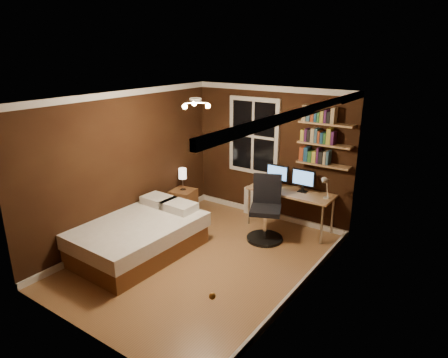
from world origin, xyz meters
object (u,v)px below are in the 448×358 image
Objects in this scene: desk at (291,194)px; desk_lamp at (326,187)px; radiator at (253,201)px; monitor_left at (277,176)px; monitor_right at (303,181)px; bed at (138,236)px; bedside_lamp at (183,179)px; nightstand at (184,203)px; office_chair at (266,215)px.

desk_lamp is (0.65, -0.08, 0.28)m from desk.
desk_lamp is (1.53, -0.28, 0.68)m from radiator.
monitor_left is 1.00× the size of monitor_right.
bed is 2.74m from desk.
bed is 1.65m from bedside_lamp.
desk is at bearing 18.38° from bedside_lamp.
bedside_lamp is at bearing 0.00° from nightstand.
bedside_lamp is at bearing -161.62° from desk.
monitor_right is 0.91m from office_chair.
monitor_right is at bearing 38.61° from office_chair.
desk is (0.88, -0.20, 0.40)m from radiator.
bedside_lamp is at bearing -141.49° from radiator.
desk is (1.95, 0.65, 0.40)m from nightstand.
desk reaches higher than bed.
nightstand is 1.25× the size of monitor_left.
desk is (1.59, 2.19, 0.37)m from bed.
office_chair reaches higher than bedside_lamp.
bed is 2.50m from radiator.
desk is 3.61× the size of monitor_right.
desk_lamp is at bearing -18.30° from monitor_right.
office_chair is (0.72, -0.81, 0.17)m from radiator.
monitor_right is (2.14, 0.72, 0.18)m from bedside_lamp.
nightstand is 0.48× the size of office_chair.
radiator is (1.07, 0.85, 0.00)m from nightstand.
bed is 1.59m from nightstand.
office_chair reaches higher than radiator.
desk is at bearing 50.89° from office_chair.
office_chair is (-0.16, -0.60, -0.22)m from desk.
monitor_right reaches higher than bed.
desk_lamp is at bearing -9.00° from monitor_left.
nightstand is 1.21× the size of desk_lamp.
desk is at bearing 55.44° from bed.
bed is 1.83× the size of office_chair.
nightstand is 2.09m from desk.
desk is at bearing -157.99° from monitor_right.
bedside_lamp is (0.00, 0.00, 0.48)m from nightstand.
bed is at bearing -136.70° from desk_lamp.
radiator is at bearing 107.55° from office_chair.
office_chair is at bearing -6.50° from nightstand.
bed is 2.96m from monitor_right.
desk_lamp is (0.97, -0.15, 0.02)m from monitor_left.
monitor_left is at bearing 62.06° from bed.
radiator is 1.27× the size of monitor_left.
radiator is 1.27× the size of monitor_right.
office_chair is at bearing -48.36° from radiator.
nightstand is at bearing -156.10° from monitor_left.
desk_lamp reaches higher than monitor_left.
desk_lamp is at bearing 4.45° from nightstand.
monitor_right is 0.49m from desk_lamp.
bedside_lamp is 2.27m from monitor_right.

